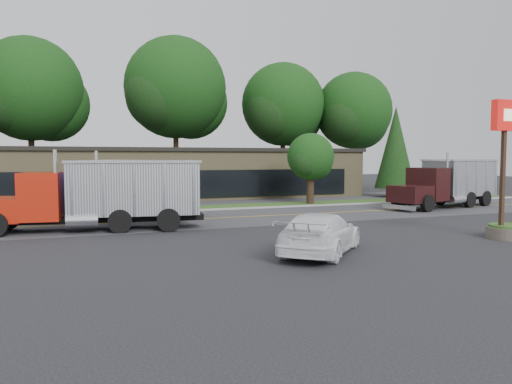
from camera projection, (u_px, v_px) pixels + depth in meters
The scene contains 18 objects.
ground at pixel (265, 245), 20.15m from camera, with size 140.00×140.00×0.00m, color #323237.
road at pixel (204, 219), 28.49m from camera, with size 60.00×8.00×0.02m, color #4B4B4F.
center_line at pixel (204, 219), 28.49m from camera, with size 60.00×0.12×0.01m, color gold.
curb at pixel (186, 212), 32.38m from camera, with size 60.00×0.30×0.12m, color #9E9E99.
grass_verge at pixel (180, 209), 34.05m from camera, with size 60.00×3.40×0.03m, color #2E4B1A.
far_parking at pixel (165, 203), 38.69m from camera, with size 60.00×7.00×0.02m, color #4B4B4F.
strip_mall at pixel (174, 174), 44.85m from camera, with size 32.00×12.00×4.00m, color #8C7D56.
bilo_sign at pixel (511, 192), 21.56m from camera, with size 2.20×1.90×5.95m.
tree_far_b at pixel (32, 94), 47.49m from camera, with size 10.45×9.83×14.90m.
tree_far_c at pixel (177, 93), 52.61m from camera, with size 11.33×10.66×16.16m.
tree_far_d at pixel (284, 109), 56.17m from camera, with size 9.87×9.29×14.08m.
tree_far_e at pixel (354, 114), 57.29m from camera, with size 9.28×8.73×13.23m.
evergreen_right at pixel (395, 147), 43.90m from camera, with size 3.52×3.52×8.00m.
tree_verge at pixel (311, 159), 37.56m from camera, with size 3.75×3.53×5.35m.
dump_truck_red at pixel (103, 193), 23.90m from camera, with size 10.85×4.00×3.36m.
dump_truck_blue at pixel (127, 188), 28.19m from camera, with size 8.68×3.72×3.36m.
dump_truck_maroon at pixel (449, 182), 35.17m from camera, with size 9.86×4.73×3.36m.
rally_car at pixel (320, 233), 18.18m from camera, with size 2.13×5.24×1.52m, color white.
Camera 1 is at (-7.69, -18.41, 3.53)m, focal length 35.00 mm.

